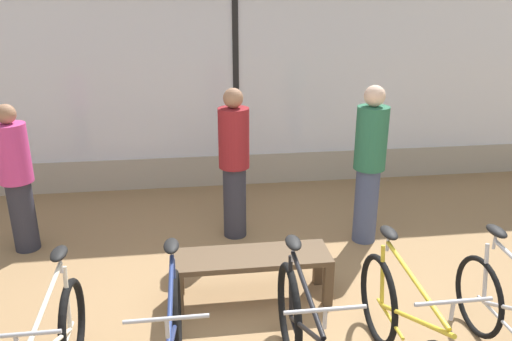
# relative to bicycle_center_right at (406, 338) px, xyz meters

# --- Properties ---
(shop_back_wall) EXTENTS (12.00, 0.08, 3.20)m
(shop_back_wall) POSITION_rel_bicycle_center_right_xyz_m (-0.78, 4.15, 1.24)
(shop_back_wall) COLOR #B2A893
(shop_back_wall) RESTS_ON ground_plane
(bicycle_center_right) EXTENTS (0.46, 1.80, 1.04)m
(bicycle_center_right) POSITION_rel_bicycle_center_right_xyz_m (0.00, 0.00, 0.00)
(bicycle_center_right) COLOR black
(bicycle_center_right) RESTS_ON ground_plane
(display_bench) EXTENTS (1.40, 0.44, 0.46)m
(display_bench) POSITION_rel_bicycle_center_right_xyz_m (-0.93, 1.20, -0.02)
(display_bench) COLOR brown
(display_bench) RESTS_ON ground_plane
(customer_near_rack) EXTENTS (0.45, 0.45, 1.72)m
(customer_near_rack) POSITION_rel_bicycle_center_right_xyz_m (-0.96, 2.51, 0.51)
(customer_near_rack) COLOR #2D2D38
(customer_near_rack) RESTS_ON ground_plane
(customer_by_window) EXTENTS (0.43, 0.43, 1.77)m
(customer_by_window) POSITION_rel_bicycle_center_right_xyz_m (0.48, 2.19, 0.54)
(customer_by_window) COLOR #424C6B
(customer_by_window) RESTS_ON ground_plane
(customer_mid_floor) EXTENTS (0.39, 0.39, 1.62)m
(customer_mid_floor) POSITION_rel_bicycle_center_right_xyz_m (-3.26, 2.48, 0.45)
(customer_mid_floor) COLOR #2D2D38
(customer_mid_floor) RESTS_ON ground_plane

